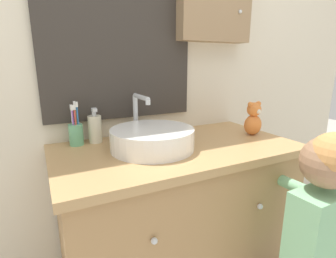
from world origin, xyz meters
The scene contains 7 objects.
wall_back centered at (0.01, 0.62, 1.28)m, with size 3.20×0.18×2.50m.
vanity_counter centered at (0.00, 0.30, 0.40)m, with size 1.10×0.59×0.80m.
sink_basin centered at (-0.12, 0.32, 0.85)m, with size 0.37×0.42×0.23m.
toothbrush_holder centered at (-0.41, 0.53, 0.86)m, with size 0.06×0.06×0.20m.
soap_dispenser centered at (-0.32, 0.53, 0.87)m, with size 0.06×0.06×0.17m.
child_figure centered at (0.31, -0.20, 0.57)m, with size 0.23×0.47×0.95m.
teddy_bear centered at (0.45, 0.29, 0.89)m, with size 0.10×0.08×0.18m.
Camera 1 is at (-0.56, -0.70, 1.17)m, focal length 28.00 mm.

